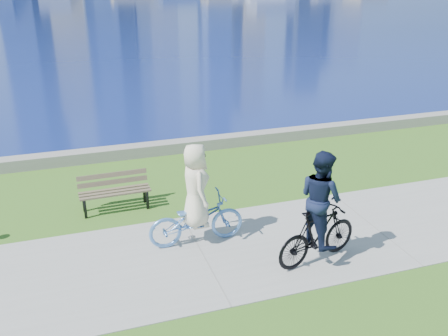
% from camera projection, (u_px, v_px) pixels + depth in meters
% --- Properties ---
extents(ground, '(320.00, 320.00, 0.00)m').
position_uv_depth(ground, '(203.00, 256.00, 10.18)').
color(ground, '#305D18').
rests_on(ground, ground).
extents(concrete_path, '(80.00, 3.50, 0.02)m').
position_uv_depth(concrete_path, '(203.00, 256.00, 10.17)').
color(concrete_path, gray).
rests_on(concrete_path, ground).
extents(seawall, '(90.00, 0.50, 0.35)m').
position_uv_depth(seawall, '(148.00, 150.00, 15.56)').
color(seawall, slate).
rests_on(seawall, ground).
extents(bay_water, '(320.00, 131.00, 0.01)m').
position_uv_depth(bay_water, '(67.00, 6.00, 73.47)').
color(bay_water, navy).
rests_on(bay_water, ground).
extents(park_bench, '(1.69, 0.61, 0.87)m').
position_uv_depth(park_bench, '(114.00, 189.00, 11.98)').
color(park_bench, black).
rests_on(park_bench, ground).
extents(cyclist_woman, '(0.73, 2.05, 2.21)m').
position_uv_depth(cyclist_woman, '(196.00, 207.00, 10.36)').
color(cyclist_woman, '#5589D0').
rests_on(cyclist_woman, ground).
extents(cyclist_man, '(1.01, 2.01, 2.33)m').
position_uv_depth(cyclist_man, '(319.00, 217.00, 9.64)').
color(cyclist_man, black).
rests_on(cyclist_man, ground).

